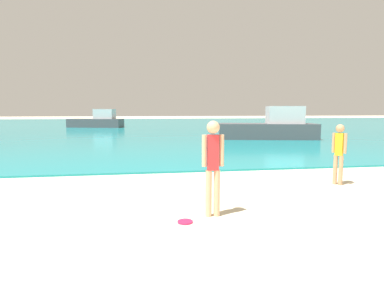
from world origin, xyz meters
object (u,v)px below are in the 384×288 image
(person_standing, at_px, (213,163))
(boat_far, at_px, (98,121))
(person_distant, at_px, (339,151))
(frisbee, at_px, (185,222))
(boat_near, at_px, (271,128))

(person_standing, relative_size, boat_far, 0.28)
(person_distant, bearing_deg, boat_far, -17.70)
(boat_far, bearing_deg, frisbee, 116.15)
(person_standing, relative_size, frisbee, 6.54)
(frisbee, bearing_deg, boat_far, 101.03)
(frisbee, xyz_separation_m, person_distant, (4.26, 2.10, 0.88))
(boat_near, bearing_deg, frisbee, 73.48)
(person_standing, relative_size, person_distant, 1.11)
(frisbee, distance_m, boat_near, 15.89)
(boat_far, bearing_deg, person_distant, 125.13)
(person_distant, xyz_separation_m, boat_far, (-10.04, 27.56, -0.15))
(frisbee, relative_size, boat_near, 0.04)
(person_standing, height_order, person_distant, person_standing)
(frisbee, xyz_separation_m, boat_far, (-5.78, 29.66, 0.73))
(person_distant, bearing_deg, person_standing, 78.68)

